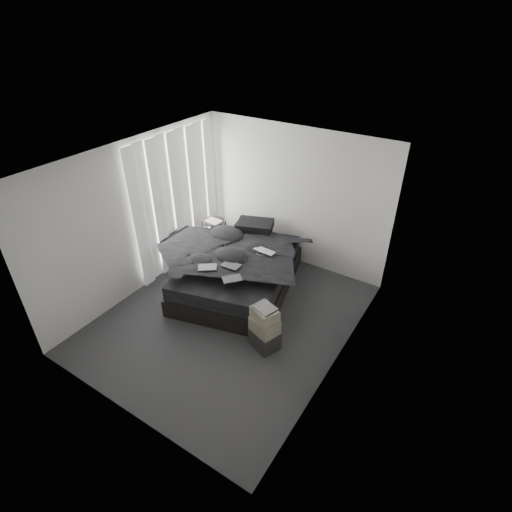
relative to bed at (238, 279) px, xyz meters
The scene contains 25 objects.
floor 0.87m from the bed, 65.39° to the right, with size 3.60×4.20×0.01m, color #343437.
ceiling 2.59m from the bed, 65.39° to the right, with size 3.60×4.20×0.01m, color white.
wall_back 1.79m from the bed, 75.00° to the left, with size 3.60×0.01×2.60m, color white.
wall_front 3.11m from the bed, 82.96° to the right, with size 3.60×0.01×2.60m, color white.
wall_left 2.00m from the bed, 151.79° to the right, with size 0.01×4.20×2.60m, color white.
wall_right 2.56m from the bed, 19.78° to the right, with size 0.01×4.20×2.60m, color white.
window_left 1.86m from the bed, behind, with size 0.02×2.00×2.30m, color white.
curtain_left 1.78m from the bed, behind, with size 0.06×2.12×2.48m, color white.
bed is the anchor object (origin of this frame).
mattress 0.28m from the bed, ahead, with size 1.68×2.24×0.25m, color black.
duvet 0.54m from the bed, 75.61° to the right, with size 1.71×1.97×0.27m, color black.
pillow_lower 1.02m from the bed, 107.96° to the left, with size 0.70×0.47×0.16m, color black.
pillow_upper 1.08m from the bed, 102.92° to the left, with size 0.65×0.45×0.15m, color black.
laptop 0.81m from the bed, 21.88° to the left, with size 0.37×0.24×0.03m, color silver.
comic_a 0.96m from the bed, 100.06° to the right, with size 0.29×0.19×0.01m, color black.
comic_b 0.82m from the bed, 68.49° to the right, with size 0.29×0.19×0.01m, color black.
comic_c 1.07m from the bed, 61.19° to the right, with size 0.29×0.19×0.01m, color black.
side_stand 1.17m from the bed, 148.50° to the left, with size 0.42×0.42×0.77m, color black.
papers 1.29m from the bed, 148.86° to the left, with size 0.30×0.22×0.02m, color white.
floor_books 0.57m from the bed, 164.21° to the left, with size 0.13×0.18×0.13m, color black.
box_lower 1.53m from the bed, 40.70° to the right, with size 0.41×0.32×0.30m, color black.
box_mid 1.56m from the bed, 40.91° to the right, with size 0.38×0.30×0.23m, color #6C6855.
box_upper 1.58m from the bed, 40.80° to the right, with size 0.36×0.29×0.16m, color #6C6855.
art_book_white 1.62m from the bed, 40.70° to the right, with size 0.31×0.25×0.03m, color silver.
art_book_snake 1.64m from the bed, 40.91° to the right, with size 0.30×0.24×0.03m, color silver.
Camera 1 is at (2.99, -3.88, 4.32)m, focal length 28.00 mm.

